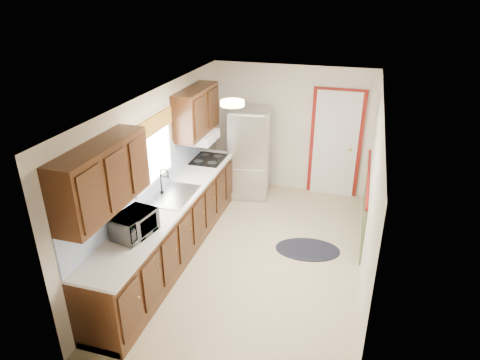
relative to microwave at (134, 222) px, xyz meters
The scene contains 8 objects.
room_shell 1.77m from the microwave, 47.16° to the left, with size 3.20×5.20×2.52m.
kitchen_run 1.05m from the microwave, 92.02° to the left, with size 0.63×4.00×2.20m.
back_wall_trim 4.14m from the microwave, 57.96° to the left, with size 1.12×2.30×2.08m.
ceiling_fixture 1.88m from the microwave, 50.55° to the left, with size 0.30×0.30×0.06m, color #FFD88C.
microwave is the anchor object (origin of this frame).
refrigerator 3.33m from the microwave, 80.43° to the left, with size 0.79×0.75×1.68m.
rug 2.77m from the microwave, 41.28° to the left, with size 0.98×0.63×0.01m, color black.
cooktop 2.52m from the microwave, 89.77° to the left, with size 0.51×0.62×0.02m, color black.
Camera 1 is at (1.28, -5.17, 3.73)m, focal length 32.00 mm.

